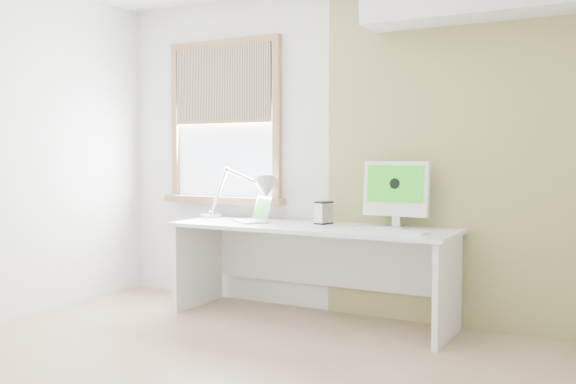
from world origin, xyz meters
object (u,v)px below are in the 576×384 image
Objects in this scene: laptop at (255,216)px; imac at (396,190)px; desk_lamp at (255,192)px; external_drive at (324,213)px; desk at (314,250)px.

laptop is 1.14m from imac.
desk_lamp is 0.66m from external_drive.
imac is (0.56, 0.06, 0.19)m from external_drive.
external_drive is at bearing 12.88° from laptop.
imac is at bearing 6.24° from external_drive.
desk is at bearing -11.35° from desk_lamp.
external_drive is at bearing -173.76° from imac.
laptop is at bearing -58.06° from desk_lamp.
imac is at bearing 0.92° from desk_lamp.
external_drive is at bearing 60.51° from desk.
desk_lamp is 1.57× the size of imac.
desk_lamp is at bearing 176.30° from external_drive.
desk is 4.43× the size of imac.
laptop is 2.13× the size of external_drive.
laptop reaches higher than desk.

